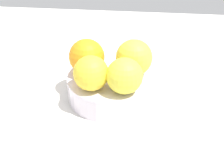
# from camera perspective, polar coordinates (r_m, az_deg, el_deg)

# --- Properties ---
(ground_plane) EXTENTS (1.10, 1.10, 0.02)m
(ground_plane) POSITION_cam_1_polar(r_m,az_deg,el_deg) (0.52, -0.00, -3.41)
(ground_plane) COLOR silver
(fruit_bowl) EXTENTS (0.17, 0.17, 0.04)m
(fruit_bowl) POSITION_cam_1_polar(r_m,az_deg,el_deg) (0.50, -0.00, -0.54)
(fruit_bowl) COLOR silver
(fruit_bowl) RESTS_ON ground_plane
(orange_in_bowl_0) EXTENTS (0.07, 0.07, 0.07)m
(orange_in_bowl_0) POSITION_cam_1_polar(r_m,az_deg,el_deg) (0.49, -5.66, 6.07)
(orange_in_bowl_0) COLOR orange
(orange_in_bowl_0) RESTS_ON fruit_bowl
(orange_in_bowl_1) EXTENTS (0.07, 0.07, 0.07)m
(orange_in_bowl_1) POSITION_cam_1_polar(r_m,az_deg,el_deg) (0.48, 4.94, 5.88)
(orange_in_bowl_1) COLOR yellow
(orange_in_bowl_1) RESTS_ON fruit_bowl
(orange_in_bowl_2) EXTENTS (0.06, 0.06, 0.06)m
(orange_in_bowl_2) POSITION_cam_1_polar(r_m,az_deg,el_deg) (0.43, 2.81, 1.82)
(orange_in_bowl_2) COLOR yellow
(orange_in_bowl_2) RESTS_ON fruit_bowl
(orange_in_bowl_3) EXTENTS (0.06, 0.06, 0.06)m
(orange_in_bowl_3) POSITION_cam_1_polar(r_m,az_deg,el_deg) (0.44, -4.72, 2.42)
(orange_in_bowl_3) COLOR yellow
(orange_in_bowl_3) RESTS_ON fruit_bowl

